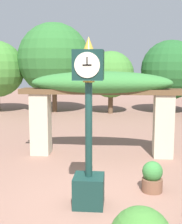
% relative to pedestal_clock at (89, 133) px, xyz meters
% --- Properties ---
extents(ground_plane, '(60.00, 60.00, 0.00)m').
position_rel_pedestal_clock_xyz_m(ground_plane, '(0.04, 0.10, -1.48)').
color(ground_plane, '#8E6656').
extents(pedestal_clock, '(0.59, 0.60, 3.28)m').
position_rel_pedestal_clock_xyz_m(pedestal_clock, '(0.00, 0.00, 0.00)').
color(pedestal_clock, '#14332D').
rests_on(pedestal_clock, ground).
extents(pergola, '(4.92, 1.17, 2.58)m').
position_rel_pedestal_clock_xyz_m(pergola, '(0.04, 3.52, 0.42)').
color(pergola, '#BCB299').
rests_on(pergola, ground).
extents(potted_plant_far_right, '(0.46, 0.46, 0.68)m').
position_rel_pedestal_clock_xyz_m(potted_plant_far_right, '(1.33, 0.82, -1.14)').
color(potted_plant_far_right, brown).
rests_on(potted_plant_far_right, ground).
extents(tree_line, '(16.91, 4.74, 5.18)m').
position_rel_pedestal_clock_xyz_m(tree_line, '(0.05, 11.99, 1.21)').
color(tree_line, brown).
rests_on(tree_line, ground).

